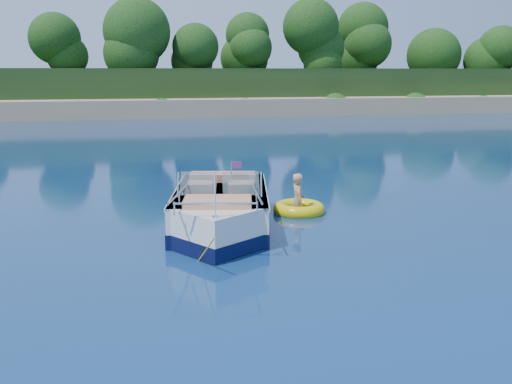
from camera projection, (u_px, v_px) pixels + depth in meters
ground at (265, 241)px, 12.91m from camera, size 160.00×160.00×0.00m
shoreline at (152, 93)px, 73.63m from camera, size 170.00×59.00×6.00m
treeline at (160, 51)px, 50.95m from camera, size 150.00×7.12×8.19m
motorboat at (221, 213)px, 13.74m from camera, size 3.02×6.22×2.09m
tow_tube at (299, 209)px, 15.47m from camera, size 1.82×1.82×0.37m
boy at (297, 213)px, 15.45m from camera, size 0.42×0.84×1.62m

